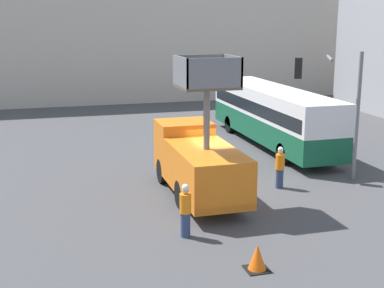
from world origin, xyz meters
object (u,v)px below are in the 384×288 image
at_px(utility_truck, 198,160).
at_px(road_worker_near_truck, 185,211).
at_px(traffic_cone_near_truck, 257,258).
at_px(city_bus, 272,112).
at_px(traffic_light_pole, 336,94).
at_px(road_worker_directing, 280,168).

distance_m(utility_truck, road_worker_near_truck, 4.17).
bearing_deg(traffic_cone_near_truck, city_bus, 64.42).
xyz_separation_m(utility_truck, city_bus, (6.53, 7.40, 0.37)).
bearing_deg(city_bus, utility_truck, 144.83).
distance_m(traffic_light_pole, road_worker_near_truck, 9.76).
height_order(city_bus, traffic_cone_near_truck, city_bus).
relative_size(road_worker_near_truck, traffic_cone_near_truck, 2.34).
bearing_deg(road_worker_near_truck, road_worker_directing, 47.98).
height_order(traffic_light_pole, road_worker_near_truck, traffic_light_pole).
relative_size(city_bus, traffic_cone_near_truck, 16.11).
distance_m(utility_truck, city_bus, 9.88).
relative_size(utility_truck, road_worker_near_truck, 3.60).
bearing_deg(traffic_light_pole, traffic_cone_near_truck, -131.73).
xyz_separation_m(utility_truck, road_worker_near_truck, (-1.56, -3.82, -0.62)).
bearing_deg(city_bus, traffic_light_pole, -173.96).
relative_size(traffic_light_pole, traffic_cone_near_truck, 7.28).
height_order(city_bus, road_worker_directing, city_bus).
relative_size(road_worker_directing, traffic_cone_near_truck, 2.31).
xyz_separation_m(road_worker_near_truck, traffic_cone_near_truck, (1.34, -2.86, -0.54)).
bearing_deg(road_worker_near_truck, utility_truck, 78.74).
bearing_deg(road_worker_directing, city_bus, -175.20).
bearing_deg(traffic_cone_near_truck, utility_truck, 88.15).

